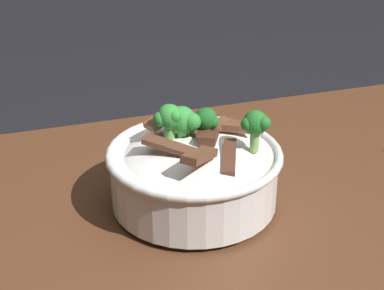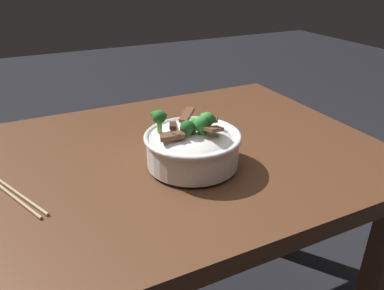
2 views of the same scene
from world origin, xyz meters
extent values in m
cube|color=#56331E|center=(0.00, 0.00, 0.74)|extent=(1.44, 0.85, 0.05)
cube|color=#56331E|center=(0.65, -0.35, 0.36)|extent=(0.07, 0.07, 0.72)
cube|color=#56331E|center=(0.65, 0.35, 0.36)|extent=(0.07, 0.07, 0.72)
cylinder|color=white|center=(0.16, -0.10, 0.77)|extent=(0.12, 0.12, 0.01)
cylinder|color=white|center=(0.16, -0.10, 0.81)|extent=(0.23, 0.23, 0.08)
torus|color=white|center=(0.16, -0.10, 0.85)|extent=(0.25, 0.25, 0.01)
ellipsoid|color=white|center=(0.16, -0.10, 0.84)|extent=(0.21, 0.21, 0.06)
cube|color=brown|center=(0.09, -0.12, 0.87)|extent=(0.06, 0.04, 0.02)
cube|color=brown|center=(0.19, -0.15, 0.88)|extent=(0.06, 0.04, 0.02)
cube|color=brown|center=(0.17, -0.03, 0.88)|extent=(0.06, 0.06, 0.02)
cube|color=brown|center=(0.12, -0.12, 0.87)|extent=(0.06, 0.03, 0.02)
cube|color=#4C2B1E|center=(0.14, -0.10, 0.87)|extent=(0.05, 0.05, 0.02)
cube|color=#563323|center=(0.20, -0.08, 0.87)|extent=(0.07, 0.06, 0.02)
cube|color=#4C2B1E|center=(0.13, -0.05, 0.86)|extent=(0.04, 0.07, 0.02)
cylinder|color=#7AB256|center=(0.13, -0.12, 0.87)|extent=(0.02, 0.02, 0.02)
sphere|color=#1E6023|center=(0.13, -0.12, 0.89)|extent=(0.03, 0.03, 0.03)
sphere|color=#1E6023|center=(0.14, -0.12, 0.89)|extent=(0.02, 0.02, 0.02)
sphere|color=#1E6023|center=(0.13, -0.11, 0.88)|extent=(0.02, 0.02, 0.02)
cylinder|color=#7AB256|center=(0.08, -0.06, 0.87)|extent=(0.01, 0.01, 0.03)
sphere|color=#237028|center=(0.08, -0.06, 0.90)|extent=(0.03, 0.03, 0.03)
sphere|color=#237028|center=(0.10, -0.06, 0.90)|extent=(0.02, 0.02, 0.02)
sphere|color=#237028|center=(0.08, -0.05, 0.90)|extent=(0.02, 0.02, 0.02)
cylinder|color=#5B9947|center=(0.19, -0.12, 0.87)|extent=(0.02, 0.02, 0.03)
sphere|color=green|center=(0.19, -0.12, 0.90)|extent=(0.03, 0.03, 0.03)
sphere|color=green|center=(0.20, -0.12, 0.90)|extent=(0.02, 0.02, 0.02)
sphere|color=green|center=(0.18, -0.11, 0.90)|extent=(0.02, 0.02, 0.02)
cylinder|color=#7AB256|center=(0.17, -0.12, 0.87)|extent=(0.02, 0.02, 0.02)
sphere|color=green|center=(0.17, -0.12, 0.89)|extent=(0.04, 0.04, 0.04)
sphere|color=green|center=(0.18, -0.12, 0.89)|extent=(0.02, 0.02, 0.02)
sphere|color=green|center=(0.16, -0.11, 0.89)|extent=(0.02, 0.02, 0.02)
cylinder|color=tan|center=(-0.27, -0.06, 0.77)|extent=(0.10, 0.21, 0.01)
cylinder|color=tan|center=(-0.25, -0.05, 0.77)|extent=(0.10, 0.21, 0.01)
camera|label=1|loc=(0.39, 0.59, 1.23)|focal=55.32mm
camera|label=2|loc=(-0.21, -0.85, 1.24)|focal=34.89mm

